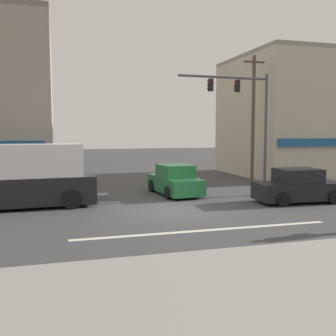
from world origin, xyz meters
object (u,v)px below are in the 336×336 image
Objects in this scene: utility_pole_far_right at (253,118)px; sedan_parked_curbside at (175,181)px; traffic_light_mast at (249,114)px; sedan_waiting_far at (299,187)px; box_truck_crossing_rightbound at (33,179)px.

sedan_parked_curbside is at bearing -153.78° from utility_pole_far_right.
traffic_light_mast is at bearing -22.31° from sedan_parked_curbside.
sedan_waiting_far is (-1.18, -6.77, -3.45)m from utility_pole_far_right.
traffic_light_mast is at bearing 0.97° from box_truck_crossing_rightbound.
utility_pole_far_right is 5.14m from traffic_light_mast.
utility_pole_far_right reaches higher than box_truck_crossing_rightbound.
sedan_parked_curbside is at bearing 13.10° from box_truck_crossing_rightbound.
utility_pole_far_right is 1.91× the size of sedan_waiting_far.
box_truck_crossing_rightbound is 12.04m from sedan_waiting_far.
box_truck_crossing_rightbound is 1.36× the size of sedan_waiting_far.
sedan_parked_curbside is (-3.50, 1.44, -3.46)m from traffic_light_mast.
sedan_parked_curbside and sedan_waiting_far have the same top height.
traffic_light_mast is 10.83m from box_truck_crossing_rightbound.
traffic_light_mast reaches higher than sedan_parked_curbside.
utility_pole_far_right is 1.41× the size of box_truck_crossing_rightbound.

